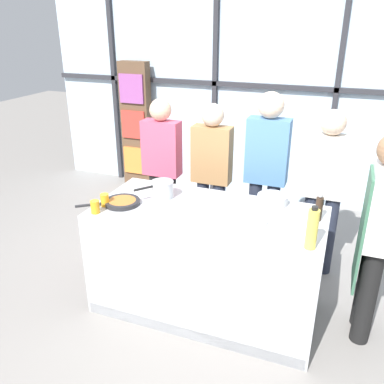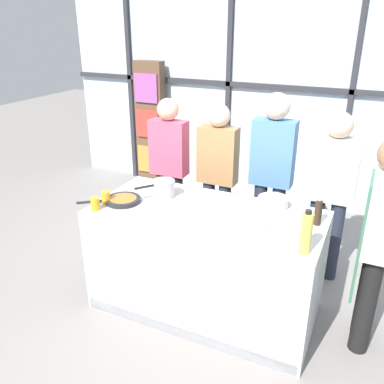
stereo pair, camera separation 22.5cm
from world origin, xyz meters
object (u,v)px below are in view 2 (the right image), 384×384
object	(u,v)px
white_plate	(249,223)
saucepan	(163,188)
spectator_center_right	(272,170)
juice_glass_near	(95,204)
spectator_far_right	(331,188)
pepper_grinder	(318,212)
oil_bottle	(306,233)
frying_pan	(122,200)
juice_glass_far	(106,197)
spectator_far_left	(169,163)
chef	(378,236)
spectator_center_left	(217,171)
mixing_bowl	(273,202)

from	to	relation	value
white_plate	saucepan	bearing A→B (deg)	167.66
spectator_center_right	juice_glass_near	world-z (taller)	spectator_center_right
spectator_far_right	pepper_grinder	xyz separation A→B (m)	(0.00, -0.76, 0.10)
oil_bottle	frying_pan	bearing A→B (deg)	174.11
oil_bottle	juice_glass_far	size ratio (longest dim) A/B	2.95
spectator_far_left	juice_glass_far	distance (m)	1.12
frying_pan	oil_bottle	size ratio (longest dim) A/B	1.48
chef	juice_glass_far	size ratio (longest dim) A/B	15.84
frying_pan	spectator_center_right	bearing A→B (deg)	46.81
oil_bottle	spectator_far_right	bearing A→B (deg)	89.60
spectator_center_left	spectator_far_right	world-z (taller)	spectator_far_right
spectator_far_left	saucepan	xyz separation A→B (m)	(0.37, -0.79, 0.08)
pepper_grinder	mixing_bowl	bearing A→B (deg)	155.47
spectator_center_right	mixing_bowl	distance (m)	0.62
spectator_far_left	pepper_grinder	size ratio (longest dim) A/B	7.35
spectator_center_right	frying_pan	size ratio (longest dim) A/B	3.84
white_plate	juice_glass_near	bearing A→B (deg)	-166.49
frying_pan	spectator_center_left	bearing A→B (deg)	67.53
spectator_far_left	spectator_center_right	size ratio (longest dim) A/B	0.92
chef	spectator_far_right	size ratio (longest dim) A/B	1.02
spectator_far_right	pepper_grinder	bearing A→B (deg)	90.13
spectator_far_left	juice_glass_far	xyz separation A→B (m)	(0.01, -1.12, 0.05)
spectator_center_left	spectator_far_right	xyz separation A→B (m)	(1.10, 0.00, 0.01)
pepper_grinder	juice_glass_far	xyz separation A→B (m)	(-1.64, -0.36, -0.05)
saucepan	mixing_bowl	size ratio (longest dim) A/B	1.24
saucepan	mixing_bowl	distance (m)	0.93
spectator_far_right	frying_pan	distance (m)	1.86
spectator_far_left	pepper_grinder	xyz separation A→B (m)	(1.65, -0.76, 0.10)
frying_pan	white_plate	world-z (taller)	frying_pan
spectator_center_left	oil_bottle	distance (m)	1.63
chef	pepper_grinder	size ratio (longest dim) A/B	7.53
mixing_bowl	oil_bottle	size ratio (longest dim) A/B	0.81
spectator_far_right	oil_bottle	distance (m)	1.21
pepper_grinder	saucepan	bearing A→B (deg)	-178.65
juice_glass_near	spectator_far_left	bearing A→B (deg)	90.38
spectator_center_right	oil_bottle	distance (m)	1.32
spectator_far_left	spectator_center_left	xyz separation A→B (m)	(0.55, -0.00, -0.01)
white_plate	spectator_far_right	bearing A→B (deg)	65.05
spectator_center_left	mixing_bowl	distance (m)	0.94
saucepan	oil_bottle	xyz separation A→B (m)	(1.27, -0.41, 0.07)
spectator_center_right	juice_glass_near	bearing A→B (deg)	49.10
chef	white_plate	xyz separation A→B (m)	(-0.88, -0.20, -0.00)
spectator_far_left	white_plate	bearing A→B (deg)	140.83
spectator_center_left	saucepan	bearing A→B (deg)	77.35
frying_pan	white_plate	xyz separation A→B (m)	(1.08, 0.07, -0.01)
pepper_grinder	frying_pan	bearing A→B (deg)	-169.56
spectator_center_right	spectator_center_left	bearing A→B (deg)	0.00
frying_pan	mixing_bowl	size ratio (longest dim) A/B	1.82
spectator_far_left	spectator_center_left	bearing A→B (deg)	180.00
spectator_far_right	juice_glass_far	xyz separation A→B (m)	(-1.64, -1.12, 0.05)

